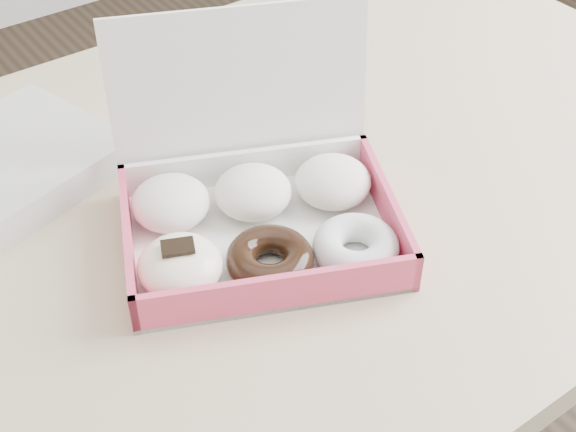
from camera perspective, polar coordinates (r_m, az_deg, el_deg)
table at (r=1.00m, az=0.11°, el=-0.28°), size 1.20×0.80×0.75m
donut_box at (r=0.84m, az=-2.34°, el=0.52°), size 0.35×0.33×0.21m
newspapers at (r=0.97m, az=-19.59°, el=3.19°), size 0.28×0.25×0.04m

